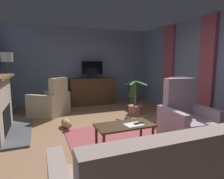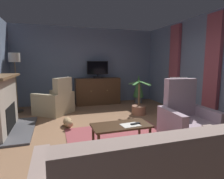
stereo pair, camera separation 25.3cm
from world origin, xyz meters
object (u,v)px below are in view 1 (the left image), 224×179
at_px(cat, 66,123).
at_px(floor_lamp, 7,66).
at_px(tv_remote, 138,123).
at_px(armchair_facing_sofa, 186,121).
at_px(tv_cabinet, 92,92).
at_px(folded_newspaper, 134,125).
at_px(potted_plant_leafy_by_curtain, 135,107).
at_px(coffee_table, 125,128).
at_px(armchair_angled_to_table, 51,103).
at_px(potted_plant_on_hearth_side, 133,87).
at_px(television, 92,69).

distance_m(cat, floor_lamp, 2.63).
xyz_separation_m(tv_remote, cat, (-0.98, 1.59, -0.37)).
bearing_deg(armchair_facing_sofa, cat, 144.26).
bearing_deg(tv_cabinet, armchair_facing_sofa, -77.00).
relative_size(folded_newspaper, potted_plant_leafy_by_curtain, 0.31).
xyz_separation_m(tv_remote, folded_newspaper, (-0.09, -0.01, -0.01)).
relative_size(tv_remote, armchair_facing_sofa, 0.14).
xyz_separation_m(coffee_table, potted_plant_leafy_by_curtain, (1.29, 2.00, -0.21)).
relative_size(armchair_angled_to_table, potted_plant_on_hearth_side, 1.18).
height_order(television, floor_lamp, floor_lamp).
relative_size(armchair_angled_to_table, cat, 1.69).
bearing_deg(tv_remote, potted_plant_on_hearth_side, -129.51).
height_order(potted_plant_leafy_by_curtain, cat, potted_plant_leafy_by_curtain).
bearing_deg(coffee_table, floor_lamp, 121.98).
bearing_deg(tv_cabinet, potted_plant_leafy_by_curtain, -64.95).
bearing_deg(floor_lamp, potted_plant_leafy_by_curtain, -22.09).
bearing_deg(tv_remote, armchair_facing_sofa, 171.47).
distance_m(tv_remote, potted_plant_on_hearth_side, 3.97).
bearing_deg(floor_lamp, tv_cabinet, 7.95).
relative_size(tv_cabinet, tv_remote, 9.37).
bearing_deg(armchair_facing_sofa, potted_plant_leafy_by_curtain, 91.23).
height_order(television, tv_remote, television).
xyz_separation_m(tv_cabinet, folded_newspaper, (-0.34, -3.81, 0.02)).
xyz_separation_m(armchair_facing_sofa, floor_lamp, (-3.44, 3.35, 1.04)).
distance_m(coffee_table, tv_remote, 0.25).
xyz_separation_m(tv_remote, potted_plant_leafy_by_curtain, (1.06, 2.05, -0.28)).
bearing_deg(armchair_angled_to_table, television, 30.17).
relative_size(coffee_table, armchair_angled_to_table, 0.78).
bearing_deg(tv_cabinet, armchair_angled_to_table, -148.33).
height_order(potted_plant_on_hearth_side, potted_plant_leafy_by_curtain, potted_plant_on_hearth_side).
bearing_deg(folded_newspaper, television, 79.58).
distance_m(armchair_facing_sofa, cat, 2.58).
relative_size(television, potted_plant_leafy_by_curtain, 0.77).
height_order(folded_newspaper, cat, folded_newspaper).
distance_m(potted_plant_leafy_by_curtain, floor_lamp, 3.86).
relative_size(folded_newspaper, cat, 0.41).
height_order(folded_newspaper, floor_lamp, floor_lamp).
bearing_deg(potted_plant_on_hearth_side, armchair_facing_sofa, -100.81).
bearing_deg(potted_plant_on_hearth_side, folded_newspaper, -117.59).
bearing_deg(potted_plant_leafy_by_curtain, floor_lamp, 157.91).
height_order(potted_plant_on_hearth_side, floor_lamp, floor_lamp).
bearing_deg(folded_newspaper, potted_plant_on_hearth_side, 57.23).
height_order(tv_cabinet, coffee_table, tv_cabinet).
height_order(folded_newspaper, potted_plant_on_hearth_side, potted_plant_on_hearth_side).
xyz_separation_m(coffee_table, tv_remote, (0.23, -0.06, 0.07)).
height_order(tv_remote, floor_lamp, floor_lamp).
xyz_separation_m(tv_cabinet, cat, (-1.23, -2.21, -0.34)).
bearing_deg(folded_newspaper, armchair_facing_sofa, -0.54).
relative_size(coffee_table, floor_lamp, 0.55).
xyz_separation_m(tv_cabinet, armchair_angled_to_table, (-1.49, -0.92, -0.12)).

